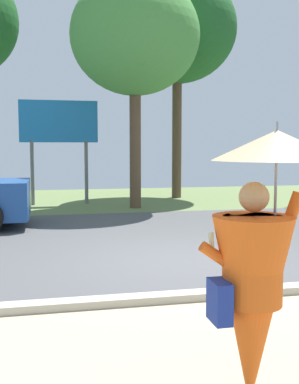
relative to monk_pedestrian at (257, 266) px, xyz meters
name	(u,v)px	position (x,y,z in m)	size (l,w,h in m)	color
ground_plane	(149,233)	(0.79, 7.41, -1.13)	(40.00, 22.00, 0.20)	#4C4C4F
monk_pedestrian	(257,266)	(0.00, 0.00, 0.00)	(1.05, 0.95, 2.13)	#E55B19
roadside_billboard	(59,129)	(-1.11, 13.00, 1.47)	(2.60, 0.12, 3.50)	slate
tree_left_far	(177,30)	(3.35, 14.23, 5.24)	(4.41, 4.41, 8.35)	brown
tree_right_mid	(135,37)	(1.24, 11.57, 4.29)	(4.04, 4.04, 7.23)	brown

